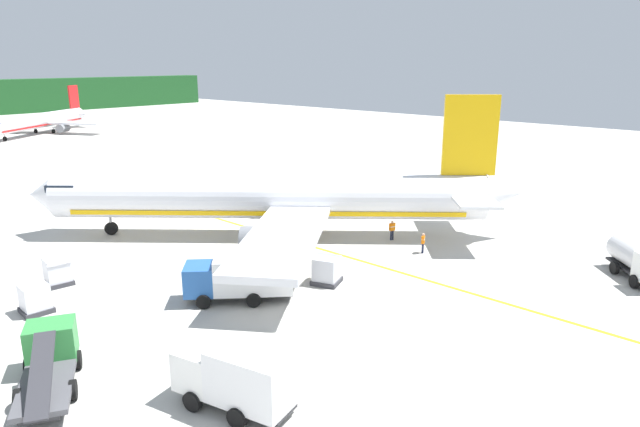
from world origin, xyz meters
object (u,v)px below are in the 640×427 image
object	(u,v)px
airliner_far_taxiway	(41,121)
service_truck_catering	(50,357)
service_truck_fuel	(241,276)
cargo_container_mid	(327,270)
cargo_container_near	(57,272)
cargo_container_far	(35,298)
service_truck_baggage	(237,375)
airliner_foreground	(276,197)
crew_loader_left	(392,229)
crew_marshaller	(423,241)

from	to	relation	value
airliner_far_taxiway	service_truck_catering	distance (m)	101.51
service_truck_fuel	cargo_container_mid	xyz separation A→B (m)	(5.66, -2.17, -0.65)
service_truck_fuel	cargo_container_near	world-z (taller)	service_truck_fuel
service_truck_catering	cargo_container_far	xyz separation A→B (m)	(2.52, 8.11, -0.29)
cargo_container_near	service_truck_baggage	bearing A→B (deg)	-92.46
airliner_far_taxiway	service_truck_fuel	distance (m)	97.34
airliner_foreground	cargo_container_far	size ratio (longest dim) A/B	18.04
crew_loader_left	service_truck_fuel	bearing A→B (deg)	179.79
airliner_foreground	airliner_far_taxiway	size ratio (longest dim) A/B	1.19
service_truck_fuel	cargo_container_far	bearing A→B (deg)	140.22
service_truck_fuel	cargo_container_mid	world-z (taller)	service_truck_fuel
crew_marshaller	crew_loader_left	world-z (taller)	crew_loader_left
crew_loader_left	cargo_container_mid	bearing A→B (deg)	-168.80
service_truck_catering	cargo_container_near	bearing A→B (deg)	65.13
airliner_foreground	service_truck_fuel	world-z (taller)	airliner_foreground
crew_loader_left	cargo_container_far	bearing A→B (deg)	163.02
airliner_foreground	crew_marshaller	world-z (taller)	airliner_foreground
airliner_far_taxiway	service_truck_fuel	world-z (taller)	airliner_far_taxiway
airliner_far_taxiway	cargo_container_near	distance (m)	89.00
cargo_container_far	crew_marshaller	size ratio (longest dim) A/B	1.16
cargo_container_near	cargo_container_mid	distance (m)	17.99
cargo_container_mid	crew_marshaller	world-z (taller)	cargo_container_mid
airliner_foreground	airliner_far_taxiway	bearing A→B (deg)	79.69
service_truck_catering	crew_marshaller	xyz separation A→B (m)	(27.06, -3.37, -0.23)
airliner_foreground	cargo_container_far	xyz separation A→B (m)	(-19.96, -0.20, -2.51)
cargo_container_near	crew_loader_left	world-z (taller)	cargo_container_near
service_truck_baggage	service_truck_catering	distance (m)	9.31
cargo_container_near	crew_marshaller	size ratio (longest dim) A/B	1.22
service_truck_baggage	cargo_container_near	size ratio (longest dim) A/B	2.88
service_truck_catering	cargo_container_mid	bearing A→B (deg)	-5.92
service_truck_fuel	crew_loader_left	size ratio (longest dim) A/B	3.76
cargo_container_mid	service_truck_catering	bearing A→B (deg)	174.08
airliner_far_taxiway	cargo_container_mid	distance (m)	98.10
airliner_far_taxiway	crew_marshaller	xyz separation A→B (m)	(-11.02, -97.46, -1.67)
service_truck_fuel	crew_marshaller	distance (m)	15.67
service_truck_baggage	service_truck_fuel	bearing A→B (deg)	48.99
service_truck_baggage	crew_loader_left	distance (m)	25.19
cargo_container_mid	crew_loader_left	distance (m)	10.85
crew_marshaller	crew_loader_left	distance (m)	3.82
cargo_container_near	crew_loader_left	xyz separation A→B (m)	(22.88, -11.08, 0.06)
crew_marshaller	service_truck_catering	bearing A→B (deg)	172.90
airliner_far_taxiway	crew_loader_left	bearing A→B (deg)	-96.04
airliner_foreground	crew_marshaller	distance (m)	12.79
airliner_foreground	airliner_far_taxiway	world-z (taller)	airliner_foreground
service_truck_catering	crew_loader_left	size ratio (longest dim) A/B	3.81
service_truck_catering	crew_marshaller	world-z (taller)	service_truck_catering
airliner_foreground	cargo_container_mid	size ratio (longest dim) A/B	14.89
cargo_container_far	crew_loader_left	world-z (taller)	cargo_container_far
cargo_container_far	crew_marshaller	xyz separation A→B (m)	(24.53, -11.48, 0.07)
cargo_container_far	airliner_foreground	bearing A→B (deg)	0.59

